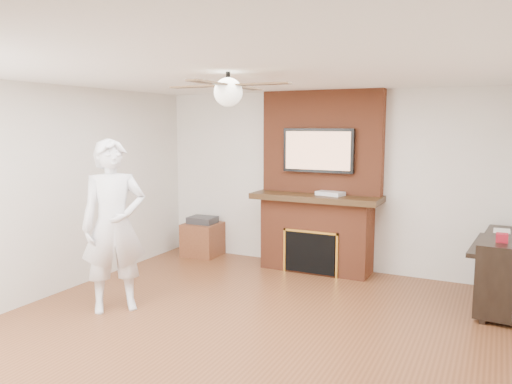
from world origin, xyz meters
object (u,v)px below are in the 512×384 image
at_px(fireplace, 318,200).
at_px(side_table, 203,238).
at_px(piano, 499,269).
at_px(person, 114,226).

relative_size(fireplace, side_table, 4.09).
relative_size(fireplace, piano, 1.95).
bearing_deg(fireplace, side_table, -177.94).
distance_m(fireplace, side_table, 2.00).
bearing_deg(person, piano, -20.03).
distance_m(person, side_table, 2.51).
distance_m(fireplace, person, 2.87).
distance_m(fireplace, piano, 2.43).
bearing_deg(person, fireplace, 12.07).
bearing_deg(side_table, piano, -8.35).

